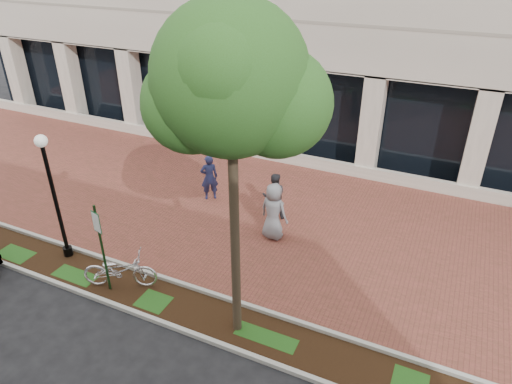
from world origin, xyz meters
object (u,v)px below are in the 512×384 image
at_px(pedestrian_right, 274,211).
at_px(pedestrian_left, 209,177).
at_px(locked_bicycle, 120,270).
at_px(parking_sign, 100,239).
at_px(lamppost, 53,191).
at_px(pedestrian_mid, 274,196).
at_px(street_tree, 234,89).

bearing_deg(pedestrian_right, pedestrian_left, -13.60).
bearing_deg(locked_bicycle, pedestrian_right, -59.42).
height_order(parking_sign, locked_bicycle, parking_sign).
height_order(parking_sign, pedestrian_left, parking_sign).
distance_m(pedestrian_left, pedestrian_right, 3.50).
bearing_deg(lamppost, parking_sign, -17.77).
distance_m(pedestrian_left, pedestrian_mid, 2.74).
height_order(locked_bicycle, pedestrian_right, pedestrian_right).
bearing_deg(street_tree, pedestrian_right, 101.27).
distance_m(parking_sign, street_tree, 6.02).
bearing_deg(lamppost, locked_bicycle, -9.99).
distance_m(parking_sign, pedestrian_mid, 6.23).
bearing_deg(pedestrian_left, street_tree, 87.80).
bearing_deg(pedestrian_mid, street_tree, 76.65).
height_order(locked_bicycle, pedestrian_left, pedestrian_left).
bearing_deg(pedestrian_left, parking_sign, 51.93).
bearing_deg(parking_sign, pedestrian_mid, 78.03).
distance_m(parking_sign, locked_bicycle, 1.24).
distance_m(locked_bicycle, pedestrian_mid, 5.82).
relative_size(parking_sign, locked_bicycle, 1.31).
bearing_deg(pedestrian_right, lamppost, 43.46).
relative_size(street_tree, pedestrian_left, 4.41).
height_order(lamppost, pedestrian_right, lamppost).
xyz_separation_m(pedestrian_left, pedestrian_right, (3.21, -1.38, 0.09)).
bearing_deg(street_tree, pedestrian_left, 126.17).
bearing_deg(pedestrian_right, parking_sign, 63.70).
bearing_deg(pedestrian_left, pedestrian_right, 118.33).
bearing_deg(street_tree, parking_sign, -176.54).
relative_size(pedestrian_mid, pedestrian_right, 0.87).
relative_size(parking_sign, pedestrian_mid, 1.61).
relative_size(lamppost, pedestrian_mid, 2.36).
bearing_deg(pedestrian_left, pedestrian_mid, 137.12).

